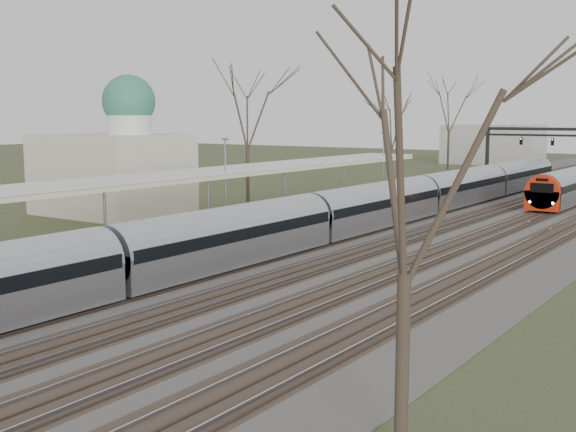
# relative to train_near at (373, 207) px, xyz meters

# --- Properties ---
(track_bed) EXTENTS (24.00, 160.00, 0.22)m
(track_bed) POSITION_rel_train_near_xyz_m (2.76, 12.44, -1.42)
(track_bed) COLOR #474442
(track_bed) RESTS_ON ground
(platform) EXTENTS (3.50, 69.00, 1.00)m
(platform) POSITION_rel_train_near_xyz_m (-6.55, -5.06, -0.98)
(platform) COLOR #9E9B93
(platform) RESTS_ON ground
(canopy) EXTENTS (4.10, 50.00, 3.11)m
(canopy) POSITION_rel_train_near_xyz_m (-6.55, -9.58, 2.45)
(canopy) COLOR slate
(canopy) RESTS_ON platform
(dome_building) EXTENTS (10.00, 8.00, 10.30)m
(dome_building) POSITION_rel_train_near_xyz_m (-19.21, -4.56, 2.24)
(dome_building) COLOR beige
(dome_building) RESTS_ON ground
(tree_west_far) EXTENTS (5.50, 5.50, 11.33)m
(tree_west_far) POSITION_rel_train_near_xyz_m (-14.50, 5.44, 6.54)
(tree_west_far) COLOR #2D231C
(tree_west_far) RESTS_ON ground
(tree_east_near) EXTENTS (4.50, 4.50, 9.27)m
(tree_east_near) POSITION_rel_train_near_xyz_m (15.50, -27.56, 5.08)
(tree_east_near) COLOR #2D231C
(tree_east_near) RESTS_ON ground
(train_near) EXTENTS (2.62, 75.21, 3.05)m
(train_near) POSITION_rel_train_near_xyz_m (0.00, 0.00, 0.00)
(train_near) COLOR #A4A6AE
(train_near) RESTS_ON ground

